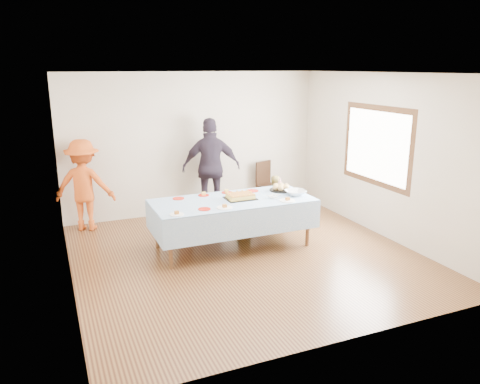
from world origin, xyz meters
The scene contains 22 objects.
ground centered at (0.00, 0.00, 0.00)m, with size 5.00×5.00×0.00m, color #432113.
room_walls centered at (0.05, 0.00, 1.77)m, with size 5.04×5.04×2.72m.
party_table centered at (-0.04, 0.42, 0.72)m, with size 2.50×1.10×0.78m.
birthday_cake centered at (0.09, 0.42, 0.82)m, with size 0.46×0.36×0.08m.
rolls_tray centered at (0.91, 0.62, 0.83)m, with size 0.38×0.38×0.11m.
punch_bowl centered at (0.99, 0.28, 0.82)m, with size 0.33×0.33×0.08m, color silver.
party_hat centered at (1.02, 0.88, 0.87)m, with size 0.10×0.10×0.17m, color white.
fork_pile centered at (0.59, 0.25, 0.81)m, with size 0.24×0.18×0.07m, color white, non-canonical shape.
plate_red_far_a centered at (-0.81, 0.79, 0.79)m, with size 0.18×0.18×0.01m, color red.
plate_red_far_b centered at (-0.38, 0.83, 0.79)m, with size 0.18×0.18×0.01m, color red.
plate_red_far_c centered at (0.02, 0.84, 0.79)m, with size 0.16×0.16×0.01m, color red.
plate_red_far_d centered at (0.46, 0.77, 0.79)m, with size 0.20×0.20×0.01m, color red.
plate_red_near centered at (-0.61, 0.10, 0.79)m, with size 0.18×0.18×0.01m, color red.
plate_white_left centered at (-1.05, 0.01, 0.79)m, with size 0.20×0.20×0.01m, color white.
plate_white_mid centered at (-0.32, 0.05, 0.79)m, with size 0.23×0.23×0.01m, color white.
plate_white_right centered at (0.71, 0.03, 0.79)m, with size 0.24×0.24×0.01m, color white.
dining_chair centered at (1.46, 2.27, 0.51)m, with size 0.51×0.51×0.92m.
toddler_left centered at (-0.70, 0.90, 0.39)m, with size 0.28×0.19×0.78m, color red.
toddler_mid centered at (0.34, 0.90, 0.39)m, with size 0.38×0.25×0.78m, color #3D7928.
toddler_right centered at (1.13, 1.32, 0.43)m, with size 0.42×0.33×0.87m, color tan.
adult_left centered at (-2.10, 2.20, 0.80)m, with size 1.03×0.59×1.60m, color #CE5119.
adult_right centered at (0.21, 2.13, 0.94)m, with size 1.10×0.46×1.87m, color #2D2432.
Camera 1 is at (-2.65, -6.08, 2.79)m, focal length 35.00 mm.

